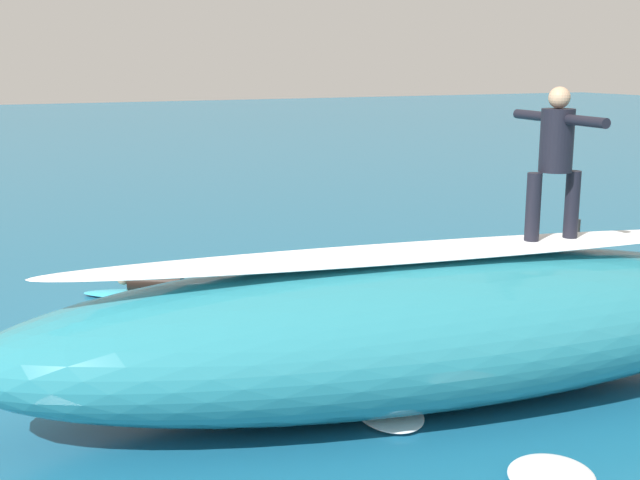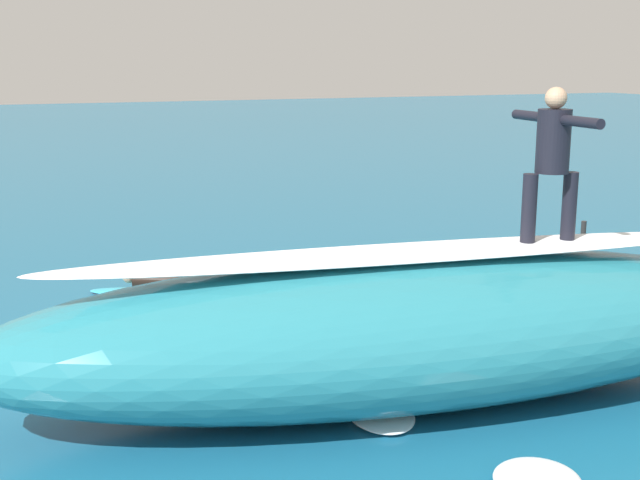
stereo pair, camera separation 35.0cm
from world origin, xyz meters
The scene contains 11 objects.
ground_plane centered at (0.00, 0.00, 0.00)m, with size 120.00×120.00×0.00m, color #196084.
wave_crest centered at (-0.46, 2.59, 0.77)m, with size 8.79×2.42×1.54m, color teal.
wave_foam_lip centered at (-0.46, 2.59, 1.58)m, with size 7.47×0.85×0.08m, color white.
surfboard_riding centered at (-1.98, 2.82, 1.57)m, with size 1.99×0.46×0.07m, color #33B2D1.
surfer_riding centered at (-1.98, 2.82, 2.54)m, with size 0.63×1.51×1.60m.
surfboard_paddling centered at (1.05, -2.25, 0.04)m, with size 2.23×0.51×0.08m, color #33B2D1.
surfer_paddling centered at (0.94, -2.19, 0.21)m, with size 1.51×1.01×0.30m.
buoy_marker centered at (-4.38, 0.63, 0.37)m, with size 0.73×0.73×1.24m.
foam_patch_near centered at (-0.56, 4.63, 0.08)m, with size 0.75×0.72×0.16m, color white.
foam_patch_mid centered at (0.00, 2.88, 0.05)m, with size 0.99×0.66×0.09m, color white.
foam_patch_far centered at (1.99, 1.01, 0.08)m, with size 0.57×0.46×0.16m, color white.
Camera 2 is at (3.54, 9.61, 3.48)m, focal length 46.15 mm.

